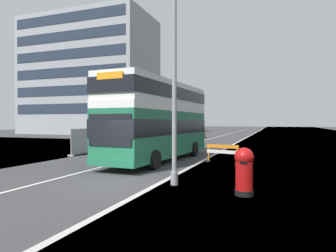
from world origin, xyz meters
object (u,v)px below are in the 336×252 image
roadworks_barrier (222,151)px  car_receding_mid (196,131)px  red_pillar_postbox (244,169)px  lamppost_foreground (174,70)px  double_decker_bus (160,119)px  car_oncoming_near (184,133)px

roadworks_barrier → car_receding_mid: size_ratio=0.50×
red_pillar_postbox → car_receding_mid: (-10.20, 32.43, 0.12)m
lamppost_foreground → red_pillar_postbox: (2.69, -0.73, -3.55)m
car_receding_mid → lamppost_foreground: bearing=-76.7°
double_decker_bus → car_oncoming_near: (-4.06, 18.22, -1.52)m
roadworks_barrier → red_pillar_postbox: bearing=-75.0°
red_pillar_postbox → roadworks_barrier: bearing=105.0°
double_decker_bus → red_pillar_postbox: bearing=-50.9°
lamppost_foreground → red_pillar_postbox: 4.51m
lamppost_foreground → car_oncoming_near: (-7.25, 24.75, -3.34)m
lamppost_foreground → car_oncoming_near: 26.00m
roadworks_barrier → car_oncoming_near: car_oncoming_near is taller
double_decker_bus → lamppost_foreground: (3.19, -6.52, 1.82)m
lamppost_foreground → red_pillar_postbox: size_ratio=5.88×
double_decker_bus → lamppost_foreground: size_ratio=1.20×
red_pillar_postbox → car_receding_mid: 34.00m
double_decker_bus → car_oncoming_near: 18.73m
lamppost_foreground → roadworks_barrier: (0.70, 6.73, -3.72)m
double_decker_bus → roadworks_barrier: (3.89, 0.21, -1.90)m
roadworks_barrier → car_receding_mid: (-8.20, 24.97, 0.30)m
lamppost_foreground → car_receding_mid: 32.76m
lamppost_foreground → roadworks_barrier: size_ratio=4.71×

